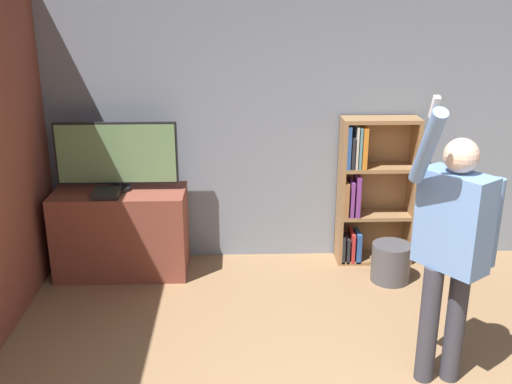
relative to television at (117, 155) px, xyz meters
The scene contains 7 objects.
wall_back 1.91m from the television, ahead, with size 7.12×0.06×2.70m.
tv_ledge 0.73m from the television, 90.00° to the right, with size 1.20×0.56×0.80m.
television is the anchor object (origin of this frame).
game_console 0.35m from the television, 114.03° to the right, with size 0.23×0.24×0.06m.
bookshelf 2.37m from the television, ahead, with size 0.72×0.28×1.43m.
person 3.02m from the television, 35.98° to the right, with size 0.59×0.57×1.99m.
waste_bin 2.67m from the television, ahead, with size 0.35×0.35×0.36m.
Camera 1 is at (-0.78, -2.35, 2.55)m, focal length 42.00 mm.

